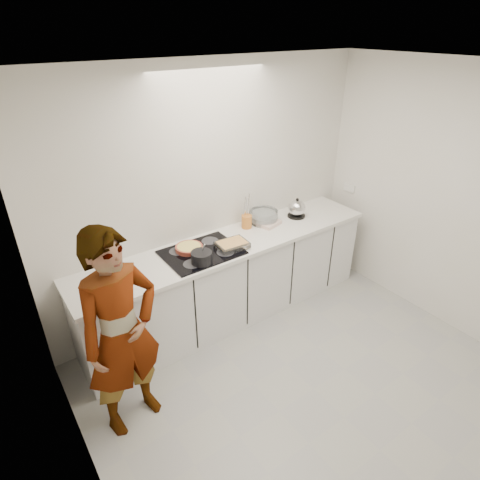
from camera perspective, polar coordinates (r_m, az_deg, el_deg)
floor at (r=3.83m, az=10.39°, el=-20.11°), size 3.60×3.20×0.00m
ceiling at (r=2.57m, az=15.80°, el=22.03°), size 3.60×3.20×0.00m
wall_back at (r=4.10m, az=-3.92°, el=6.28°), size 3.60×0.00×2.60m
wall_left at (r=2.27m, az=-22.22°, el=-17.37°), size 0.00×3.20×2.60m
wall_right at (r=4.40m, az=28.66°, el=4.28°), size 0.02×3.20×2.60m
base_cabinets at (r=4.27m, az=-1.25°, el=-5.86°), size 3.20×0.58×0.87m
countertop at (r=4.03m, az=-1.32°, el=-0.52°), size 3.24×0.64×0.04m
hob at (r=3.84m, az=-5.47°, el=-1.76°), size 0.72×0.54×0.01m
tart_dish at (r=3.87m, az=-7.26°, el=-1.11°), size 0.34×0.34×0.04m
saucepan at (r=3.64m, az=-5.48°, el=-2.47°), size 0.23×0.23×0.18m
baking_dish at (r=3.88m, az=-1.13°, el=-0.63°), size 0.31×0.24×0.06m
mixing_bowl at (r=4.40m, az=3.44°, el=3.28°), size 0.32×0.32×0.14m
tea_towel at (r=4.36m, az=4.18°, el=2.39°), size 0.27×0.23×0.04m
kettle at (r=4.56m, az=8.07°, el=4.41°), size 0.22×0.22×0.23m
utensil_crock at (r=4.27m, az=0.96°, el=2.64°), size 0.13×0.13×0.14m
cook at (r=3.10m, az=-16.46°, el=-12.74°), size 0.70×0.53×1.72m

